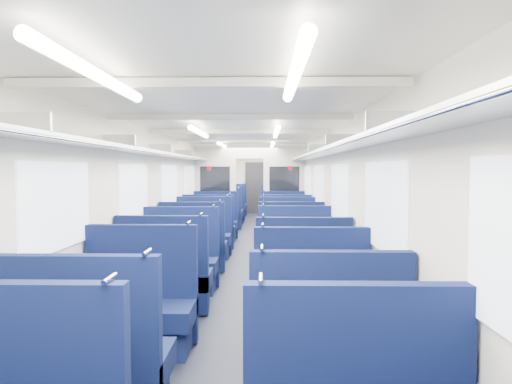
# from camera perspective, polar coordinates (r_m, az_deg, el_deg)

# --- Properties ---
(floor) EXTENTS (2.80, 18.00, 0.01)m
(floor) POSITION_cam_1_polar(r_m,az_deg,el_deg) (9.25, -1.31, -7.95)
(floor) COLOR black
(floor) RESTS_ON ground
(ceiling) EXTENTS (2.80, 18.00, 0.01)m
(ceiling) POSITION_cam_1_polar(r_m,az_deg,el_deg) (9.11, -1.33, 6.73)
(ceiling) COLOR white
(ceiling) RESTS_ON wall_left
(wall_left) EXTENTS (0.02, 18.00, 2.35)m
(wall_left) POSITION_cam_1_polar(r_m,az_deg,el_deg) (9.27, -10.00, -0.65)
(wall_left) COLOR beige
(wall_left) RESTS_ON floor
(dado_left) EXTENTS (0.03, 17.90, 0.70)m
(dado_left) POSITION_cam_1_polar(r_m,az_deg,el_deg) (9.35, -9.87, -5.70)
(dado_left) COLOR #11193A
(dado_left) RESTS_ON floor
(wall_right) EXTENTS (0.02, 18.00, 2.35)m
(wall_right) POSITION_cam_1_polar(r_m,az_deg,el_deg) (9.15, 7.47, -0.68)
(wall_right) COLOR beige
(wall_right) RESTS_ON floor
(dado_right) EXTENTS (0.03, 17.90, 0.70)m
(dado_right) POSITION_cam_1_polar(r_m,az_deg,el_deg) (9.24, 7.34, -5.79)
(dado_right) COLOR #11193A
(dado_right) RESTS_ON floor
(wall_far) EXTENTS (2.80, 0.02, 2.35)m
(wall_far) POSITION_cam_1_polar(r_m,az_deg,el_deg) (18.09, -0.12, 1.09)
(wall_far) COLOR beige
(wall_far) RESTS_ON floor
(luggage_rack_left) EXTENTS (0.36, 17.40, 0.18)m
(luggage_rack_left) POSITION_cam_1_polar(r_m,az_deg,el_deg) (9.22, -8.90, 4.30)
(luggage_rack_left) COLOR #B2B5BA
(luggage_rack_left) RESTS_ON wall_left
(luggage_rack_right) EXTENTS (0.36, 17.40, 0.18)m
(luggage_rack_right) POSITION_cam_1_polar(r_m,az_deg,el_deg) (9.12, 6.33, 4.33)
(luggage_rack_right) COLOR #B2B5BA
(luggage_rack_right) RESTS_ON wall_right
(windows) EXTENTS (2.78, 15.60, 0.75)m
(windows) POSITION_cam_1_polar(r_m,az_deg,el_deg) (8.64, -1.45, 0.76)
(windows) COLOR white
(windows) RESTS_ON wall_left
(ceiling_fittings) EXTENTS (2.70, 16.06, 0.11)m
(ceiling_fittings) POSITION_cam_1_polar(r_m,az_deg,el_deg) (8.84, -1.40, 6.45)
(ceiling_fittings) COLOR beige
(ceiling_fittings) RESTS_ON ceiling
(end_door) EXTENTS (0.75, 0.06, 2.00)m
(end_door) POSITION_cam_1_polar(r_m,az_deg,el_deg) (18.04, -0.12, 0.53)
(end_door) COLOR black
(end_door) RESTS_ON floor
(bulkhead) EXTENTS (2.80, 0.10, 2.35)m
(bulkhead) POSITION_cam_1_polar(r_m,az_deg,el_deg) (11.66, -0.79, 0.39)
(bulkhead) COLOR beige
(bulkhead) RESTS_ON floor
(seat_4) EXTENTS (1.10, 0.61, 1.22)m
(seat_4) POSITION_cam_1_polar(r_m,az_deg,el_deg) (3.54, -20.30, -19.92)
(seat_4) COLOR #0E1946
(seat_4) RESTS_ON floor
(seat_5) EXTENTS (1.10, 0.61, 1.22)m
(seat_5) POSITION_cam_1_polar(r_m,az_deg,el_deg) (3.51, 8.84, -19.97)
(seat_5) COLOR #0E1946
(seat_5) RESTS_ON floor
(seat_6) EXTENTS (1.10, 0.61, 1.22)m
(seat_6) POSITION_cam_1_polar(r_m,az_deg,el_deg) (4.69, -14.39, -14.09)
(seat_6) COLOR #0E1946
(seat_6) RESTS_ON floor
(seat_7) EXTENTS (1.10, 0.61, 1.22)m
(seat_7) POSITION_cam_1_polar(r_m,az_deg,el_deg) (4.40, 7.11, -15.17)
(seat_7) COLOR #0E1946
(seat_7) RESTS_ON floor
(seat_8) EXTENTS (1.10, 0.61, 1.22)m
(seat_8) POSITION_cam_1_polar(r_m,az_deg,el_deg) (5.80, -11.21, -10.76)
(seat_8) COLOR #0E1946
(seat_8) RESTS_ON floor
(seat_9) EXTENTS (1.10, 0.61, 1.22)m
(seat_9) POSITION_cam_1_polar(r_m,az_deg,el_deg) (5.54, 5.80, -11.38)
(seat_9) COLOR #0E1946
(seat_9) RESTS_ON floor
(seat_10) EXTENTS (1.10, 0.61, 1.22)m
(seat_10) POSITION_cam_1_polar(r_m,az_deg,el_deg) (6.72, -9.44, -8.85)
(seat_10) COLOR #0E1946
(seat_10) RESTS_ON floor
(seat_11) EXTENTS (1.10, 0.61, 1.22)m
(seat_11) POSITION_cam_1_polar(r_m,az_deg,el_deg) (6.83, 4.87, -8.63)
(seat_11) COLOR #0E1946
(seat_11) RESTS_ON floor
(seat_12) EXTENTS (1.10, 0.61, 1.22)m
(seat_12) POSITION_cam_1_polar(r_m,az_deg,el_deg) (7.96, -7.75, -7.00)
(seat_12) COLOR #0E1946
(seat_12) RESTS_ON floor
(seat_13) EXTENTS (1.10, 0.61, 1.22)m
(seat_13) POSITION_cam_1_polar(r_m,az_deg,el_deg) (7.95, 4.33, -7.00)
(seat_13) COLOR #0E1946
(seat_13) RESTS_ON floor
(seat_14) EXTENTS (1.10, 0.61, 1.22)m
(seat_14) POSITION_cam_1_polar(r_m,az_deg,el_deg) (9.13, -6.59, -5.72)
(seat_14) COLOR #0E1946
(seat_14) RESTS_ON floor
(seat_15) EXTENTS (1.10, 0.61, 1.22)m
(seat_15) POSITION_cam_1_polar(r_m,az_deg,el_deg) (8.94, 3.96, -5.89)
(seat_15) COLOR #0E1946
(seat_15) RESTS_ON floor
(seat_16) EXTENTS (1.10, 0.61, 1.22)m
(seat_16) POSITION_cam_1_polar(r_m,az_deg,el_deg) (10.13, -5.82, -4.87)
(seat_16) COLOR #0E1946
(seat_16) RESTS_ON floor
(seat_17) EXTENTS (1.10, 0.61, 1.22)m
(seat_17) POSITION_cam_1_polar(r_m,az_deg,el_deg) (10.04, 3.65, -4.93)
(seat_17) COLOR #0E1946
(seat_17) RESTS_ON floor
(seat_18) EXTENTS (1.10, 0.61, 1.22)m
(seat_18) POSITION_cam_1_polar(r_m,az_deg,el_deg) (11.29, -5.09, -4.06)
(seat_18) COLOR #0E1946
(seat_18) RESTS_ON floor
(seat_19) EXTENTS (1.10, 0.61, 1.22)m
(seat_19) POSITION_cam_1_polar(r_m,az_deg,el_deg) (11.26, 3.37, -4.08)
(seat_19) COLOR #0E1946
(seat_19) RESTS_ON floor
(seat_20) EXTENTS (1.10, 0.61, 1.22)m
(seat_20) POSITION_cam_1_polar(r_m,az_deg,el_deg) (13.37, -4.12, -2.98)
(seat_20) COLOR #0E1946
(seat_20) RESTS_ON floor
(seat_21) EXTENTS (1.10, 0.61, 1.22)m
(seat_21) POSITION_cam_1_polar(r_m,az_deg,el_deg) (13.27, 3.02, -3.02)
(seat_21) COLOR #0E1946
(seat_21) RESTS_ON floor
(seat_22) EXTENTS (1.10, 0.61, 1.22)m
(seat_22) POSITION_cam_1_polar(r_m,az_deg,el_deg) (14.39, -3.75, -2.56)
(seat_22) COLOR #0E1946
(seat_22) RESTS_ON floor
(seat_23) EXTENTS (1.10, 0.61, 1.22)m
(seat_23) POSITION_cam_1_polar(r_m,az_deg,el_deg) (14.38, 2.87, -2.56)
(seat_23) COLOR #0E1946
(seat_23) RESTS_ON floor
(seat_24) EXTENTS (1.10, 0.61, 1.22)m
(seat_24) POSITION_cam_1_polar(r_m,az_deg,el_deg) (15.51, -3.40, -2.17)
(seat_24) COLOR #0E1946
(seat_24) RESTS_ON floor
(seat_25) EXTENTS (1.10, 0.61, 1.22)m
(seat_25) POSITION_cam_1_polar(r_m,az_deg,el_deg) (15.54, 2.74, -2.15)
(seat_25) COLOR #0E1946
(seat_25) RESTS_ON floor
(seat_26) EXTENTS (1.10, 0.61, 1.22)m
(seat_26) POSITION_cam_1_polar(r_m,az_deg,el_deg) (16.72, -3.07, -1.80)
(seat_26) COLOR #0E1946
(seat_26) RESTS_ON floor
(seat_27) EXTENTS (1.10, 0.61, 1.22)m
(seat_27) POSITION_cam_1_polar(r_m,az_deg,el_deg) (16.67, 2.63, -1.81)
(seat_27) COLOR #0E1946
(seat_27) RESTS_ON floor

